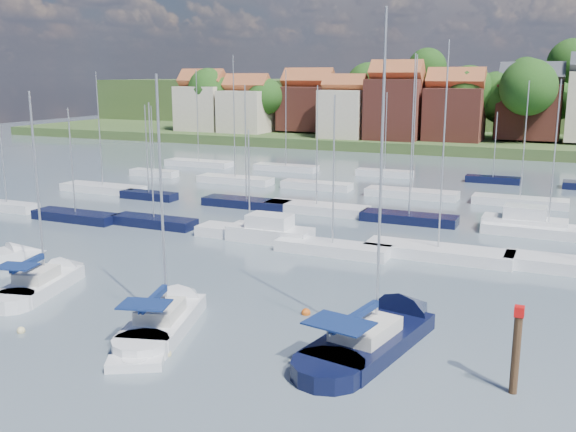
% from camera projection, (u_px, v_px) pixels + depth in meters
% --- Properties ---
extents(ground, '(260.00, 260.00, 0.00)m').
position_uv_depth(ground, '(396.00, 203.00, 68.24)').
color(ground, '#475761').
rests_on(ground, ground).
extents(sailboat_left, '(4.81, 10.17, 13.45)m').
position_uv_depth(sailboat_left, '(50.00, 281.00, 41.30)').
color(sailboat_left, silver).
rests_on(sailboat_left, ground).
extents(sailboat_centre, '(5.62, 11.04, 14.56)m').
position_uv_depth(sailboat_centre, '(171.00, 314.00, 35.48)').
color(sailboat_centre, silver).
rests_on(sailboat_centre, ground).
extents(sailboat_navy, '(5.79, 13.34, 17.84)m').
position_uv_depth(sailboat_navy, '(386.00, 330.00, 33.36)').
color(sailboat_navy, black).
rests_on(sailboat_navy, ground).
extents(tender, '(2.85, 2.31, 0.56)m').
position_uv_depth(tender, '(135.00, 363.00, 29.79)').
color(tender, silver).
rests_on(tender, ground).
extents(timber_piling, '(0.40, 0.40, 6.18)m').
position_uv_depth(timber_piling, '(514.00, 373.00, 27.28)').
color(timber_piling, '#4C331E').
rests_on(timber_piling, ground).
extents(buoy_b, '(0.44, 0.44, 0.44)m').
position_uv_depth(buoy_b, '(21.00, 333.00, 33.88)').
color(buoy_b, beige).
rests_on(buoy_b, ground).
extents(buoy_c, '(0.50, 0.50, 0.50)m').
position_uv_depth(buoy_c, '(135.00, 339.00, 33.13)').
color(buoy_c, beige).
rests_on(buoy_c, ground).
extents(buoy_d, '(0.46, 0.46, 0.46)m').
position_uv_depth(buoy_d, '(167.00, 356.00, 31.11)').
color(buoy_d, beige).
rests_on(buoy_d, ground).
extents(buoy_e, '(0.53, 0.53, 0.53)m').
position_uv_depth(buoy_e, '(306.00, 314.00, 36.46)').
color(buoy_e, '#D85914').
rests_on(buoy_e, ground).
extents(marina_field, '(79.62, 41.41, 15.93)m').
position_uv_depth(marina_field, '(402.00, 209.00, 63.06)').
color(marina_field, silver).
rests_on(marina_field, ground).
extents(far_shore_town, '(212.46, 90.00, 22.27)m').
position_uv_depth(far_shore_town, '(508.00, 113.00, 149.05)').
color(far_shore_town, '#46552A').
rests_on(far_shore_town, ground).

